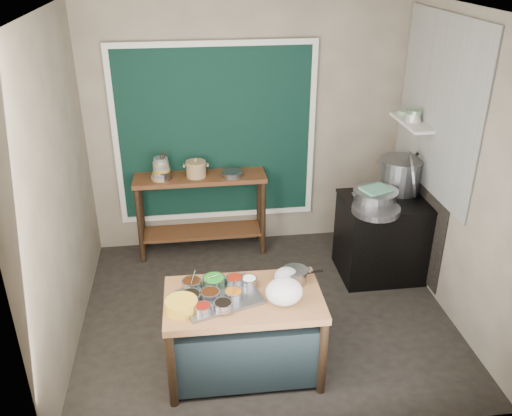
{
  "coord_description": "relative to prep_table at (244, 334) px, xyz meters",
  "views": [
    {
      "loc": [
        -0.66,
        -4.25,
        3.27
      ],
      "look_at": [
        -0.06,
        0.25,
        1.03
      ],
      "focal_mm": 38.0,
      "sensor_mm": 36.0,
      "label": 1
    }
  ],
  "objects": [
    {
      "name": "plastic_bag_a",
      "position": [
        0.3,
        -0.13,
        0.48
      ],
      "size": [
        0.32,
        0.29,
        0.22
      ],
      "primitive_type": "ellipsoid",
      "rotation": [
        0.0,
        0.0,
        0.16
      ],
      "color": "white",
      "rests_on": "prep_table"
    },
    {
      "name": "ceramic_crock",
      "position": [
        -0.29,
        2.01,
        0.65
      ],
      "size": [
        0.24,
        0.24,
        0.16
      ],
      "primitive_type": null,
      "rotation": [
        0.0,
        0.0,
        -0.05
      ],
      "color": "#937350",
      "rests_on": "back_counter"
    },
    {
      "name": "saucepan",
      "position": [
        0.44,
        0.15,
        0.43
      ],
      "size": [
        0.23,
        0.23,
        0.12
      ],
      "primitive_type": null,
      "rotation": [
        0.0,
        0.0,
        0.09
      ],
      "color": "gray",
      "rests_on": "prep_table"
    },
    {
      "name": "curtain_frame",
      "position": [
        -0.06,
        2.21,
        0.98
      ],
      "size": [
        2.22,
        0.03,
        2.02
      ],
      "primitive_type": null,
      "color": "beige",
      "rests_on": "back_wall"
    },
    {
      "name": "floor",
      "position": [
        0.29,
        0.75,
        -0.39
      ],
      "size": [
        3.5,
        3.0,
        0.02
      ],
      "primitive_type": "cube",
      "color": "black",
      "rests_on": "ground"
    },
    {
      "name": "soot_patch",
      "position": [
        2.03,
        1.4,
        0.32
      ],
      "size": [
        0.01,
        1.3,
        1.3
      ],
      "primitive_type": "cube",
      "color": "black",
      "rests_on": "right_wall"
    },
    {
      "name": "stove_top",
      "position": [
        1.64,
        1.3,
        0.49
      ],
      "size": [
        0.92,
        0.69,
        0.03
      ],
      "primitive_type": "cube",
      "color": "black",
      "rests_on": "stove_block"
    },
    {
      "name": "green_cloth",
      "position": [
        1.48,
        1.23,
        0.67
      ],
      "size": [
        0.34,
        0.3,
        0.02
      ],
      "primitive_type": "cube",
      "rotation": [
        0.0,
        0.0,
        0.34
      ],
      "color": "#5B997E",
      "rests_on": "steamer"
    },
    {
      "name": "left_wall",
      "position": [
        -1.47,
        0.75,
        1.02
      ],
      "size": [
        0.02,
        3.0,
        2.8
      ],
      "primitive_type": "cube",
      "color": "gray",
      "rests_on": "floor"
    },
    {
      "name": "wall_shelf",
      "position": [
        1.92,
        1.6,
        1.23
      ],
      "size": [
        0.22,
        0.7,
        0.03
      ],
      "primitive_type": "cube",
      "color": "beige",
      "rests_on": "right_wall"
    },
    {
      "name": "shelf_bowl_stack",
      "position": [
        1.92,
        1.58,
        1.3
      ],
      "size": [
        0.15,
        0.15,
        0.12
      ],
      "color": "silver",
      "rests_on": "wall_shelf"
    },
    {
      "name": "tile_panel",
      "position": [
        2.03,
        1.3,
        1.48
      ],
      "size": [
        0.02,
        1.7,
        1.7
      ],
      "primitive_type": "cube",
      "color": "#B2B2AA",
      "rests_on": "right_wall"
    },
    {
      "name": "condiment_tray",
      "position": [
        -0.19,
        0.0,
        0.39
      ],
      "size": [
        0.7,
        0.59,
        0.03
      ],
      "primitive_type": "cube",
      "rotation": [
        0.0,
        0.0,
        0.3
      ],
      "color": "gray",
      "rests_on": "prep_table"
    },
    {
      "name": "stove_block",
      "position": [
        1.64,
        1.3,
        0.05
      ],
      "size": [
        0.9,
        0.68,
        0.85
      ],
      "primitive_type": "cube",
      "color": "black",
      "rests_on": "floor"
    },
    {
      "name": "bowl_stack",
      "position": [
        -0.67,
        2.0,
        0.68
      ],
      "size": [
        0.21,
        0.21,
        0.24
      ],
      "color": "tan",
      "rests_on": "back_counter"
    },
    {
      "name": "curtain_panel",
      "position": [
        -0.06,
        2.22,
        0.98
      ],
      "size": [
        2.1,
        0.02,
        1.9
      ],
      "primitive_type": "cube",
      "color": "black",
      "rests_on": "back_wall"
    },
    {
      "name": "yellow_basin",
      "position": [
        -0.49,
        -0.12,
        0.42
      ],
      "size": [
        0.31,
        0.31,
        0.1
      ],
      "primitive_type": "cylinder",
      "rotation": [
        0.0,
        0.0,
        -0.31
      ],
      "color": "orange",
      "rests_on": "prep_table"
    },
    {
      "name": "wide_bowl",
      "position": [
        0.1,
        1.97,
        0.6
      ],
      "size": [
        0.23,
        0.23,
        0.06
      ],
      "primitive_type": "cylinder",
      "rotation": [
        0.0,
        0.0,
        0.02
      ],
      "color": "gray",
      "rests_on": "back_counter"
    },
    {
      "name": "stock_pot",
      "position": [
        1.83,
        1.51,
        0.68
      ],
      "size": [
        0.59,
        0.59,
        0.36
      ],
      "primitive_type": null,
      "rotation": [
        0.0,
        0.0,
        -0.37
      ],
      "color": "gray",
      "rests_on": "stove_top"
    },
    {
      "name": "right_wall",
      "position": [
        2.05,
        0.75,
        1.02
      ],
      "size": [
        0.02,
        3.0,
        2.8
      ],
      "primitive_type": "cube",
      "color": "gray",
      "rests_on": "floor"
    },
    {
      "name": "ceiling",
      "position": [
        0.29,
        0.75,
        2.43
      ],
      "size": [
        3.5,
        3.0,
        0.02
      ],
      "primitive_type": "cube",
      "color": "gray",
      "rests_on": "back_wall"
    },
    {
      "name": "utensil_cup",
      "position": [
        -0.64,
        1.98,
        0.62
      ],
      "size": [
        0.19,
        0.19,
        0.1
      ],
      "primitive_type": "cylinder",
      "rotation": [
        0.0,
        0.0,
        0.13
      ],
      "color": "gray",
      "rests_on": "back_counter"
    },
    {
      "name": "shallow_pan",
      "position": [
        1.42,
        1.04,
        0.54
      ],
      "size": [
        0.49,
        0.49,
        0.06
      ],
      "primitive_type": "cylinder",
      "rotation": [
        0.0,
        0.0,
        0.03
      ],
      "color": "gray",
      "rests_on": "stove_top"
    },
    {
      "name": "shelf_bowl_green",
      "position": [
        1.92,
        1.83,
        1.26
      ],
      "size": [
        0.16,
        0.16,
        0.04
      ],
      "primitive_type": "cylinder",
      "rotation": [
        0.0,
        0.0,
        0.36
      ],
      "color": "gray",
      "rests_on": "wall_shelf"
    },
    {
      "name": "steamer",
      "position": [
        1.48,
        1.23,
        0.58
      ],
      "size": [
        0.48,
        0.48,
        0.15
      ],
      "primitive_type": null,
      "rotation": [
        0.0,
        0.0,
        0.05
      ],
      "color": "gray",
      "rests_on": "stove_top"
    },
    {
      "name": "back_counter",
      "position": [
        -0.26,
        2.03,
        0.1
      ],
      "size": [
        1.45,
        0.4,
        0.95
      ],
      "primitive_type": "cube",
      "color": "#543118",
      "rests_on": "floor"
    },
    {
      "name": "prep_table",
      "position": [
        0.0,
        0.0,
        0.0
      ],
      "size": [
        1.26,
        0.74,
        0.75
      ],
      "primitive_type": "cube",
      "rotation": [
        0.0,
        0.0,
        -0.01
      ],
      "color": "brown",
      "rests_on": "floor"
    },
    {
      "name": "back_wall",
      "position": [
        0.29,
        2.26,
        1.02
      ],
      "size": [
        3.5,
        0.02,
        2.8
      ],
      "primitive_type": "cube",
      "color": "gray",
      "rests_on": "floor"
    },
    {
      "name": "plastic_bag_b",
      "position": [
        0.37,
        0.14,
        0.45
      ],
      "size": [
        0.24,
        0.23,
        0.15
      ],
      "primitive_type": "ellipsoid",
      "rotation": [
        0.0,
        0.0,
        -0.39
      ],
      "color": "white",
      "rests_on": "prep_table"
    },
    {
      "name": "pot_lid",
      "position": [
        1.9,
        1.37,
        0.74
      ],
      "size": [
        0.27,
        0.5,
        0.48
      ],
      "primitive_type": "cylinder",
      "rotation": [
        0.0,
        1.36,
        -0.32
      ],
      "color": "gray",
      "rests_on": "stove_top"
    },
    {
      "name": "condiment_bowls",
      "position": [
        -0.23,
        0.03,
        0.43
      ],
      "size": [
        0.62,
        0.49,
        0.07
      ],
      "color": "gray",
      "rests_on": "condiment_tray"
    }
  ]
}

